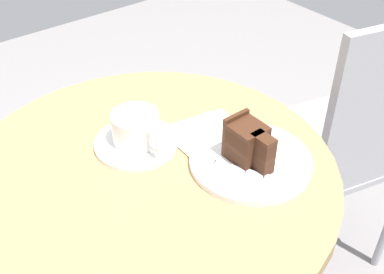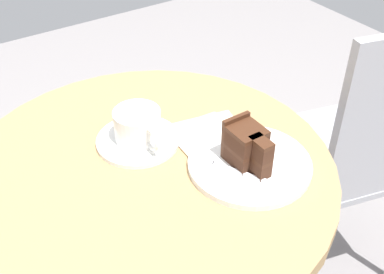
% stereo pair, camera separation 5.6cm
% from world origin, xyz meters
% --- Properties ---
extents(cafe_table, '(0.69, 0.69, 0.74)m').
position_xyz_m(cafe_table, '(0.00, 0.00, 0.61)').
color(cafe_table, '#A37F51').
rests_on(cafe_table, ground).
extents(saucer, '(0.16, 0.16, 0.01)m').
position_xyz_m(saucer, '(-0.07, 0.02, 0.74)').
color(saucer, white).
rests_on(saucer, cafe_table).
extents(coffee_cup, '(0.12, 0.09, 0.06)m').
position_xyz_m(coffee_cup, '(-0.07, 0.02, 0.78)').
color(coffee_cup, white).
rests_on(coffee_cup, saucer).
extents(teaspoon, '(0.09, 0.06, 0.00)m').
position_xyz_m(teaspoon, '(-0.07, 0.07, 0.75)').
color(teaspoon, silver).
rests_on(teaspoon, saucer).
extents(cake_plate, '(0.22, 0.22, 0.01)m').
position_xyz_m(cake_plate, '(0.10, 0.15, 0.74)').
color(cake_plate, white).
rests_on(cake_plate, cafe_table).
extents(cake_slice, '(0.09, 0.06, 0.08)m').
position_xyz_m(cake_slice, '(0.10, 0.15, 0.78)').
color(cake_slice, '#422619').
rests_on(cake_slice, cake_plate).
extents(fork, '(0.13, 0.08, 0.00)m').
position_xyz_m(fork, '(0.09, 0.10, 0.75)').
color(fork, silver).
rests_on(fork, cake_plate).
extents(napkin, '(0.15, 0.16, 0.00)m').
position_xyz_m(napkin, '(-0.01, 0.15, 0.74)').
color(napkin, beige).
rests_on(napkin, cafe_table).
extents(cafe_chair, '(0.46, 0.46, 0.90)m').
position_xyz_m(cafe_chair, '(0.03, 0.62, 0.53)').
color(cafe_chair, '#9E9EA3').
rests_on(cafe_chair, ground).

